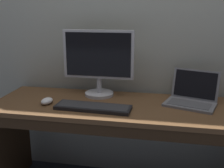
{
  "coord_description": "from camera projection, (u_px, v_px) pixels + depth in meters",
  "views": [
    {
      "loc": [
        0.23,
        -1.71,
        1.34
      ],
      "look_at": [
        -0.09,
        0.0,
        0.85
      ],
      "focal_mm": 43.59,
      "sensor_mm": 36.0,
      "label": 1
    }
  ],
  "objects": [
    {
      "name": "computer_mouse",
      "position": [
        47.0,
        101.0,
        1.84
      ],
      "size": [
        0.08,
        0.11,
        0.04
      ],
      "primitive_type": "ellipsoid",
      "rotation": [
        0.0,
        0.0,
        -0.12
      ],
      "color": "white",
      "rests_on": "desk"
    },
    {
      "name": "external_monitor",
      "position": [
        98.0,
        62.0,
        1.95
      ],
      "size": [
        0.51,
        0.21,
        0.48
      ],
      "color": "#B7B7BC",
      "rests_on": "desk"
    },
    {
      "name": "laptop_space_gray",
      "position": [
        191.0,
        98.0,
        1.83
      ],
      "size": [
        0.38,
        0.34,
        0.22
      ],
      "color": "slate",
      "rests_on": "desk"
    },
    {
      "name": "desk",
      "position": [
        124.0,
        130.0,
        1.87
      ],
      "size": [
        1.8,
        0.58,
        0.71
      ],
      "color": "brown",
      "rests_on": "ground"
    },
    {
      "name": "wired_keyboard",
      "position": [
        93.0,
        107.0,
        1.75
      ],
      "size": [
        0.5,
        0.17,
        0.02
      ],
      "color": "black",
      "rests_on": "desk"
    }
  ]
}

